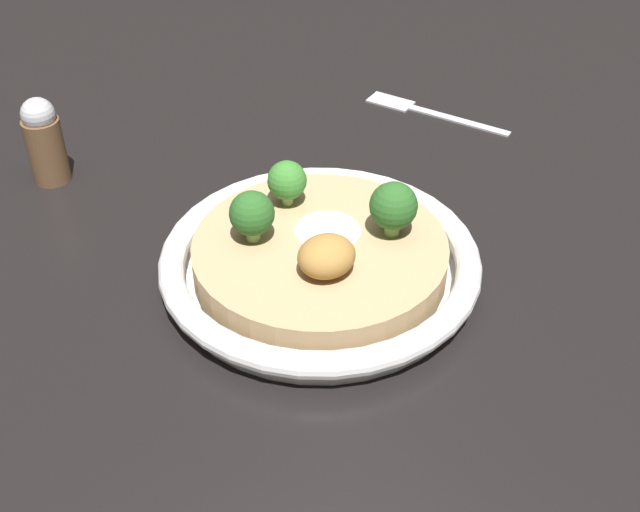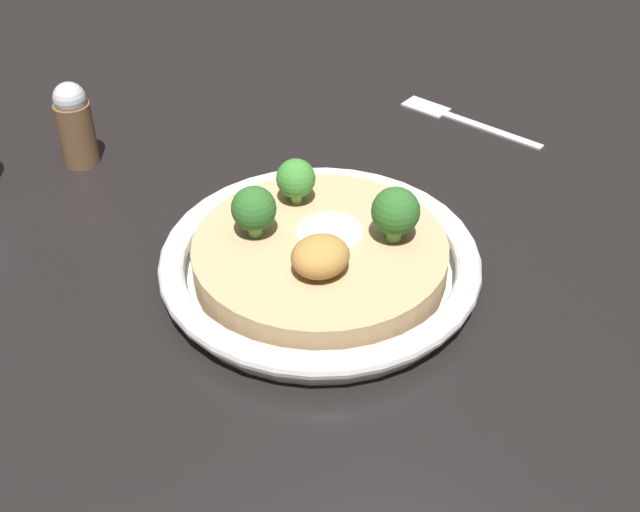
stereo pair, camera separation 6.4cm
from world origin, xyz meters
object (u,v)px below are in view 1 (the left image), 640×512
broccoli_front (287,181)px  fork_utensil (422,110)px  broccoli_front_right (252,214)px  broccoli_left (393,207)px  risotto_bowl (320,260)px  pepper_shaker (44,140)px

broccoli_front → fork_utensil: broccoli_front is taller
broccoli_front_right → broccoli_front: broccoli_front_right is taller
broccoli_left → fork_utensil: 0.29m
risotto_bowl → fork_utensil: risotto_bowl is taller
broccoli_front_right → fork_utensil: broccoli_front_right is taller
broccoli_front_right → pepper_shaker: bearing=-73.5°
risotto_bowl → fork_utensil: (-0.27, -0.16, -0.02)m
broccoli_front_right → fork_utensil: size_ratio=0.27×
broccoli_front_right → broccoli_left: size_ratio=0.93×
broccoli_front → fork_utensil: size_ratio=0.25×
pepper_shaker → broccoli_front_right: bearing=106.5°
fork_utensil → broccoli_front: bearing=90.6°
broccoli_left → pepper_shaker: 0.35m
risotto_bowl → broccoli_left: broccoli_left is taller
broccoli_front_right → pepper_shaker: (0.07, -0.24, -0.02)m
risotto_bowl → pepper_shaker: pepper_shaker is taller
fork_utensil → pepper_shaker: pepper_shaker is taller
risotto_bowl → pepper_shaker: 0.30m
broccoli_front → broccoli_front_right: bearing=24.9°
pepper_shaker → broccoli_front: bearing=119.5°
risotto_bowl → broccoli_front: broccoli_front is taller
risotto_bowl → fork_utensil: size_ratio=1.60×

